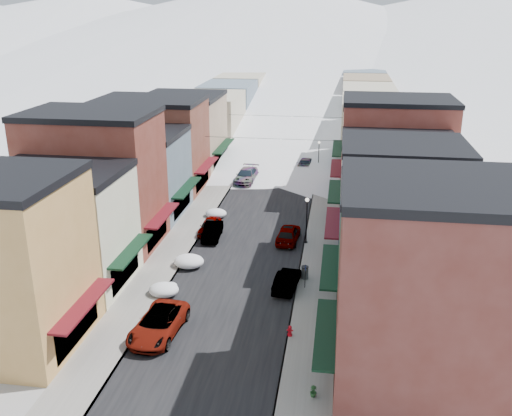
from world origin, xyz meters
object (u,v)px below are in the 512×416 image
(car_white_suv, at_px, (158,324))
(car_dark_hatch, at_px, (212,231))
(trash_can, at_px, (305,272))
(streetlamp_near, at_px, (307,215))
(car_green_sedan, at_px, (287,280))
(fire_hydrant, at_px, (290,331))
(car_silver_sedan, at_px, (210,226))

(car_white_suv, height_order, car_dark_hatch, car_white_suv)
(car_dark_hatch, xyz_separation_m, trash_can, (9.34, -7.53, -0.04))
(car_dark_hatch, distance_m, streetlamp_near, 9.21)
(car_white_suv, xyz_separation_m, streetlamp_near, (8.80, 17.10, 2.09))
(car_white_suv, relative_size, streetlamp_near, 1.36)
(car_green_sedan, relative_size, trash_can, 4.15)
(car_green_sedan, xyz_separation_m, trash_can, (1.30, 1.71, -0.03))
(car_white_suv, bearing_deg, trash_can, 50.72)
(car_dark_hatch, bearing_deg, fire_hydrant, -64.74)
(car_white_suv, distance_m, car_green_sedan, 11.18)
(car_white_suv, xyz_separation_m, car_dark_hatch, (-0.15, 17.17, -0.10))
(car_green_sedan, xyz_separation_m, streetlamp_near, (0.91, 9.17, 2.20))
(fire_hydrant, xyz_separation_m, trash_can, (0.40, 8.70, 0.19))
(car_silver_sedan, height_order, car_green_sedan, car_green_sedan)
(car_white_suv, relative_size, fire_hydrant, 7.93)
(fire_hydrant, bearing_deg, streetlamp_near, 89.97)
(car_silver_sedan, relative_size, car_dark_hatch, 0.93)
(fire_hydrant, xyz_separation_m, streetlamp_near, (0.01, 16.16, 2.42))
(car_green_sedan, xyz_separation_m, fire_hydrant, (0.90, -6.99, -0.22))
(fire_hydrant, bearing_deg, trash_can, 87.37)
(car_silver_sedan, height_order, streetlamp_near, streetlamp_near)
(car_dark_hatch, distance_m, car_green_sedan, 12.25)
(trash_can, bearing_deg, car_dark_hatch, 141.10)
(car_dark_hatch, bearing_deg, trash_can, -42.48)
(car_silver_sedan, height_order, trash_can, car_silver_sedan)
(car_green_sedan, relative_size, streetlamp_near, 0.99)
(car_green_sedan, bearing_deg, car_dark_hatch, -42.41)
(trash_can, relative_size, streetlamp_near, 0.24)
(car_dark_hatch, xyz_separation_m, car_green_sedan, (8.04, -9.24, -0.01))
(car_dark_hatch, distance_m, fire_hydrant, 18.53)
(car_white_suv, bearing_deg, fire_hydrant, 10.46)
(car_green_sedan, distance_m, fire_hydrant, 7.05)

